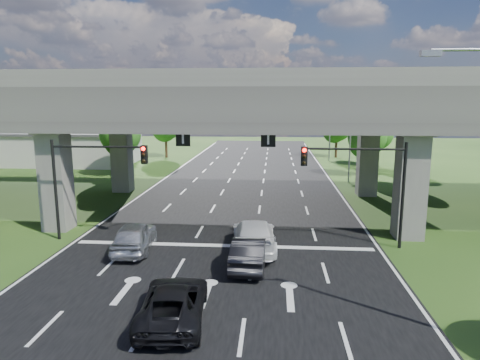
# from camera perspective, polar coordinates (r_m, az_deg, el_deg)

# --- Properties ---
(ground) EXTENTS (160.00, 160.00, 0.00)m
(ground) POSITION_cam_1_polar(r_m,az_deg,el_deg) (21.57, -3.40, -11.85)
(ground) COLOR #234115
(ground) RESTS_ON ground
(road) EXTENTS (18.00, 120.00, 0.03)m
(road) POSITION_cam_1_polar(r_m,az_deg,el_deg) (30.99, -0.86, -4.83)
(road) COLOR black
(road) RESTS_ON ground
(overpass) EXTENTS (80.00, 15.00, 10.00)m
(overpass) POSITION_cam_1_polar(r_m,az_deg,el_deg) (31.89, -0.55, 9.98)
(overpass) COLOR #363331
(overpass) RESTS_ON ground
(warehouse) EXTENTS (20.00, 10.00, 4.00)m
(warehouse) POSITION_cam_1_polar(r_m,az_deg,el_deg) (62.19, -23.16, 3.91)
(warehouse) COLOR #9E9E99
(warehouse) RESTS_ON ground
(signal_right) EXTENTS (5.76, 0.54, 6.00)m
(signal_right) POSITION_cam_1_polar(r_m,az_deg,el_deg) (24.55, 16.22, 0.67)
(signal_right) COLOR black
(signal_right) RESTS_ON ground
(signal_left) EXTENTS (5.76, 0.54, 6.00)m
(signal_left) POSITION_cam_1_polar(r_m,az_deg,el_deg) (26.29, -19.42, 1.12)
(signal_left) COLOR black
(signal_left) RESTS_ON ground
(streetlight_far) EXTENTS (3.38, 0.25, 10.00)m
(streetlight_far) POSITION_cam_1_polar(r_m,az_deg,el_deg) (44.42, 14.07, 7.13)
(streetlight_far) COLOR gray
(streetlight_far) RESTS_ON ground
(streetlight_beyond) EXTENTS (3.38, 0.25, 10.00)m
(streetlight_beyond) POSITION_cam_1_polar(r_m,az_deg,el_deg) (60.25, 11.58, 8.02)
(streetlight_beyond) COLOR gray
(streetlight_beyond) RESTS_ON ground
(tree_left_near) EXTENTS (4.50, 4.50, 7.80)m
(tree_left_near) POSITION_cam_1_polar(r_m,az_deg,el_deg) (48.86, -15.65, 6.12)
(tree_left_near) COLOR black
(tree_left_near) RESTS_ON ground
(tree_left_mid) EXTENTS (3.91, 3.90, 6.76)m
(tree_left_mid) POSITION_cam_1_polar(r_m,az_deg,el_deg) (57.43, -15.71, 6.06)
(tree_left_mid) COLOR black
(tree_left_mid) RESTS_ON ground
(tree_left_far) EXTENTS (4.80, 4.80, 8.32)m
(tree_left_far) POSITION_cam_1_polar(r_m,az_deg,el_deg) (63.82, -9.87, 7.57)
(tree_left_far) COLOR black
(tree_left_far) RESTS_ON ground
(tree_right_near) EXTENTS (4.20, 4.20, 7.28)m
(tree_right_near) POSITION_cam_1_polar(r_m,az_deg,el_deg) (48.98, 16.65, 5.70)
(tree_right_near) COLOR black
(tree_right_near) RESTS_ON ground
(tree_right_mid) EXTENTS (3.91, 3.90, 6.76)m
(tree_right_mid) POSITION_cam_1_polar(r_m,az_deg,el_deg) (57.45, 17.93, 5.95)
(tree_right_mid) COLOR black
(tree_right_mid) RESTS_ON ground
(tree_right_far) EXTENTS (4.50, 4.50, 7.80)m
(tree_right_far) POSITION_cam_1_polar(r_m,az_deg,el_deg) (64.52, 12.85, 7.20)
(tree_right_far) COLOR black
(tree_right_far) RESTS_ON ground
(car_silver) EXTENTS (2.40, 4.93, 1.62)m
(car_silver) POSITION_cam_1_polar(r_m,az_deg,el_deg) (24.49, -13.89, -7.31)
(car_silver) COLOR #BABCC2
(car_silver) RESTS_ON road
(car_dark) EXTENTS (1.77, 4.69, 1.53)m
(car_dark) POSITION_cam_1_polar(r_m,az_deg,el_deg) (21.61, 1.27, -9.54)
(car_dark) COLOR black
(car_dark) RESTS_ON road
(car_white) EXTENTS (2.73, 5.88, 1.66)m
(car_white) POSITION_cam_1_polar(r_m,az_deg,el_deg) (23.93, 1.88, -7.36)
(car_white) COLOR silver
(car_white) RESTS_ON road
(car_trailing) EXTENTS (2.76, 5.22, 1.40)m
(car_trailing) POSITION_cam_1_polar(r_m,az_deg,el_deg) (16.90, -8.85, -15.83)
(car_trailing) COLOR black
(car_trailing) RESTS_ON road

